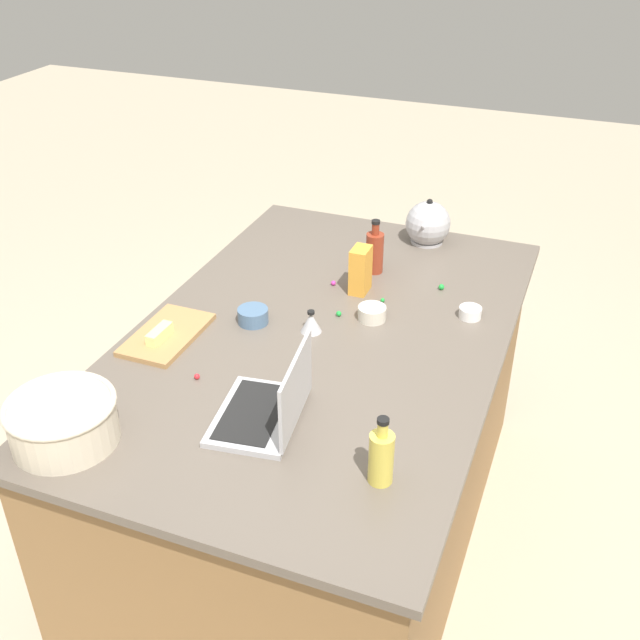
{
  "coord_description": "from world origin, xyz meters",
  "views": [
    {
      "loc": [
        1.96,
        0.76,
        2.23
      ],
      "look_at": [
        0.0,
        0.0,
        0.95
      ],
      "focal_mm": 42.6,
      "sensor_mm": 36.0,
      "label": 1
    }
  ],
  "objects": [
    {
      "name": "ramekin_wide",
      "position": [
        0.02,
        -0.23,
        0.93
      ],
      "size": [
        0.1,
        0.1,
        0.05
      ],
      "primitive_type": "cylinder",
      "color": "slate",
      "rests_on": "island_counter"
    },
    {
      "name": "candy_4",
      "position": [
        -0.12,
        0.02,
        0.91
      ],
      "size": [
        0.02,
        0.02,
        0.02
      ],
      "primitive_type": "sphere",
      "color": "green",
      "rests_on": "island_counter"
    },
    {
      "name": "cutting_board",
      "position": [
        0.2,
        -0.45,
        0.91
      ],
      "size": [
        0.32,
        0.19,
        0.02
      ],
      "primitive_type": "cube",
      "color": "#AD7F4C",
      "rests_on": "island_counter"
    },
    {
      "name": "mixing_bowl_large",
      "position": [
        0.74,
        -0.44,
        0.97
      ],
      "size": [
        0.29,
        0.29,
        0.13
      ],
      "color": "beige",
      "rests_on": "island_counter"
    },
    {
      "name": "ground_plane",
      "position": [
        0.0,
        0.0,
        0.0
      ],
      "size": [
        12.0,
        12.0,
        0.0
      ],
      "primitive_type": "plane",
      "color": "#B7A88E"
    },
    {
      "name": "candy_1",
      "position": [
        -0.27,
        0.13,
        0.91
      ],
      "size": [
        0.02,
        0.02,
        0.02
      ],
      "primitive_type": "sphere",
      "color": "green",
      "rests_on": "island_counter"
    },
    {
      "name": "island_counter",
      "position": [
        0.0,
        0.0,
        0.45
      ],
      "size": [
        1.86,
        1.17,
        0.9
      ],
      "color": "olive",
      "rests_on": "ground"
    },
    {
      "name": "ramekin_medium",
      "position": [
        -0.14,
        0.13,
        0.92
      ],
      "size": [
        0.1,
        0.1,
        0.05
      ],
      "primitive_type": "cylinder",
      "color": "beige",
      "rests_on": "island_counter"
    },
    {
      "name": "kitchen_timer",
      "position": [
        -0.0,
        -0.03,
        0.94
      ],
      "size": [
        0.07,
        0.07,
        0.08
      ],
      "color": "#B2B2B7",
      "rests_on": "island_counter"
    },
    {
      "name": "candy_5",
      "position": [
        0.37,
        -0.25,
        0.91
      ],
      "size": [
        0.02,
        0.02,
        0.02
      ],
      "primitive_type": "sphere",
      "color": "red",
      "rests_on": "island_counter"
    },
    {
      "name": "butter_stick_left",
      "position": [
        0.24,
        -0.45,
        0.94
      ],
      "size": [
        0.11,
        0.04,
        0.04
      ],
      "primitive_type": "cube",
      "rotation": [
        0.0,
        0.0,
        -0.02
      ],
      "color": "#F4E58C",
      "rests_on": "cutting_board"
    },
    {
      "name": "ramekin_small",
      "position": [
        -0.28,
        0.44,
        0.92
      ],
      "size": [
        0.08,
        0.08,
        0.04
      ],
      "primitive_type": "cylinder",
      "color": "white",
      "rests_on": "island_counter"
    },
    {
      "name": "kettle",
      "position": [
        -0.8,
        0.15,
        0.98
      ],
      "size": [
        0.21,
        0.18,
        0.2
      ],
      "color": "#ADADB2",
      "rests_on": "island_counter"
    },
    {
      "name": "candy_bag",
      "position": [
        -0.31,
        0.03,
        0.99
      ],
      "size": [
        0.09,
        0.06,
        0.17
      ],
      "primitive_type": "cube",
      "color": "gold",
      "rests_on": "island_counter"
    },
    {
      "name": "candy_3",
      "position": [
        -0.43,
        0.3,
        0.91
      ],
      "size": [
        0.02,
        0.02,
        0.02
      ],
      "primitive_type": "sphere",
      "color": "green",
      "rests_on": "island_counter"
    },
    {
      "name": "bottle_oil",
      "position": [
        0.59,
        0.39,
        0.98
      ],
      "size": [
        0.06,
        0.06,
        0.19
      ],
      "color": "#DBC64C",
      "rests_on": "island_counter"
    },
    {
      "name": "laptop",
      "position": [
        0.47,
        0.03,
        0.95
      ],
      "size": [
        0.34,
        0.27,
        0.22
      ],
      "color": "#B7B7BC",
      "rests_on": "island_counter"
    },
    {
      "name": "candy_0",
      "position": [
        -0.32,
        -0.07,
        0.91
      ],
      "size": [
        0.02,
        0.02,
        0.02
      ],
      "primitive_type": "sphere",
      "color": "#CC3399",
      "rests_on": "island_counter"
    },
    {
      "name": "bottle_soy",
      "position": [
        -0.48,
        0.03,
        0.98
      ],
      "size": [
        0.07,
        0.07,
        0.21
      ],
      "color": "maroon",
      "rests_on": "island_counter"
    },
    {
      "name": "candy_2",
      "position": [
        0.21,
        0.03,
        0.91
      ],
      "size": [
        0.02,
        0.02,
        0.02
      ],
      "primitive_type": "sphere",
      "color": "red",
      "rests_on": "island_counter"
    }
  ]
}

